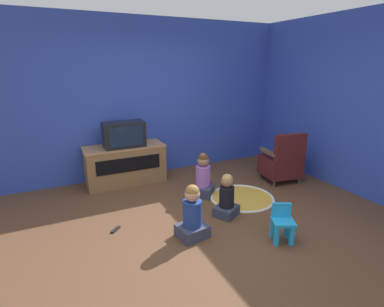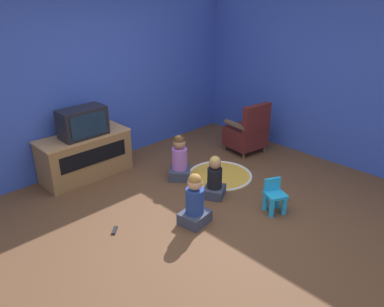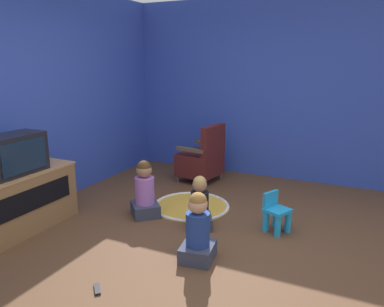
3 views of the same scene
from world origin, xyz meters
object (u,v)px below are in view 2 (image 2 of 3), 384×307
at_px(remote_control, 115,230).
at_px(child_watching_right, 215,179).
at_px(television, 83,122).
at_px(black_armchair, 247,133).
at_px(child_watching_left, 180,160).
at_px(child_watching_center, 195,202).
at_px(tv_cabinet, 85,155).
at_px(yellow_kid_chair, 275,198).

bearing_deg(remote_control, child_watching_right, -53.84).
xyz_separation_m(television, black_armchair, (2.42, -1.05, -0.51)).
relative_size(child_watching_left, child_watching_center, 1.03).
relative_size(tv_cabinet, child_watching_center, 2.01).
xyz_separation_m(yellow_kid_chair, child_watching_left, (-0.24, 1.50, 0.10)).
height_order(child_watching_center, remote_control, child_watching_center).
distance_m(child_watching_left, child_watching_right, 0.72).
xyz_separation_m(child_watching_center, child_watching_right, (0.63, 0.27, -0.03)).
bearing_deg(tv_cabinet, television, -90.00).
bearing_deg(child_watching_center, television, 90.02).
xyz_separation_m(television, yellow_kid_chair, (1.19, -2.46, -0.66)).
height_order(black_armchair, child_watching_right, black_armchair).
height_order(child_watching_right, remote_control, child_watching_right).
bearing_deg(child_watching_center, child_watching_left, 47.82).
height_order(child_watching_left, child_watching_right, child_watching_left).
xyz_separation_m(yellow_kid_chair, remote_control, (-1.68, 1.04, -0.18)).
height_order(black_armchair, child_watching_center, black_armchair).
bearing_deg(child_watching_left, child_watching_right, -136.19).
height_order(yellow_kid_chair, child_watching_right, child_watching_right).
distance_m(black_armchair, yellow_kid_chair, 1.88).
xyz_separation_m(child_watching_left, remote_control, (-1.45, -0.46, -0.28)).
bearing_deg(television, tv_cabinet, 90.00).
bearing_deg(child_watching_center, remote_control, 137.92).
bearing_deg(child_watching_right, remote_control, 141.08).
bearing_deg(tv_cabinet, child_watching_center, -81.79).
bearing_deg(yellow_kid_chair, child_watching_left, 124.57).
xyz_separation_m(tv_cabinet, yellow_kid_chair, (1.19, -2.52, -0.14)).
bearing_deg(child_watching_right, television, 90.07).
bearing_deg(child_watching_center, tv_cabinet, 89.80).
distance_m(television, black_armchair, 2.69).
bearing_deg(yellow_kid_chair, television, 141.25).
bearing_deg(remote_control, black_armchair, -36.18).
height_order(child_watching_center, child_watching_right, child_watching_center).
relative_size(tv_cabinet, child_watching_right, 2.23).
bearing_deg(black_armchair, television, -15.77).
distance_m(tv_cabinet, remote_control, 1.60).
relative_size(tv_cabinet, remote_control, 9.43).
bearing_deg(child_watching_left, television, 90.15).
xyz_separation_m(black_armchair, child_watching_center, (-2.13, -0.90, -0.06)).
height_order(child_watching_left, remote_control, child_watching_left).
distance_m(tv_cabinet, black_armchair, 2.66).
relative_size(child_watching_right, remote_control, 4.24).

